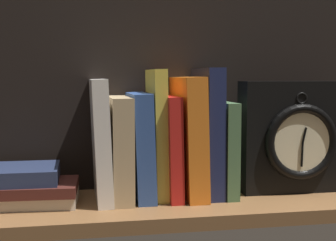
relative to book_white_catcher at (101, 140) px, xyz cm
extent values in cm
cube|color=brown|center=(13.28, -2.94, -12.74)|extent=(81.24, 25.03, 2.50)
cube|color=black|center=(13.28, 8.97, 9.16)|extent=(81.24, 1.20, 41.30)
cube|color=silver|center=(0.00, 0.00, 0.00)|extent=(3.74, 16.64, 23.07)
cube|color=tan|center=(3.66, 0.00, -1.68)|extent=(3.90, 16.30, 19.63)
cube|color=#2D4C8E|center=(7.64, 0.00, -1.33)|extent=(4.19, 15.14, 20.42)
cube|color=gold|center=(10.90, 0.00, 0.92)|extent=(2.88, 12.33, 24.87)
cube|color=red|center=(13.66, 0.00, -1.63)|extent=(2.92, 15.71, 19.77)
cube|color=orange|center=(17.17, 0.00, 0.20)|extent=(4.61, 16.74, 23.49)
cube|color=#192147|center=(21.06, 0.00, 1.07)|extent=(3.45, 14.29, 25.14)
cube|color=#476B44|center=(24.21, 0.00, -2.25)|extent=(2.50, 14.79, 18.49)
cube|color=black|center=(39.22, -0.61, -0.21)|extent=(22.55, 5.83, 22.55)
torus|color=black|center=(39.22, -3.93, -0.94)|extent=(15.27, 1.87, 15.27)
cylinder|color=beige|center=(39.22, -3.93, -0.94)|extent=(12.32, 0.60, 12.32)
cube|color=black|center=(39.55, -4.43, 0.53)|extent=(0.96, 0.30, 3.01)
cube|color=black|center=(39.17, -4.43, -3.35)|extent=(0.41, 0.30, 4.83)
torus|color=black|center=(39.22, -3.53, 7.70)|extent=(2.44, 0.44, 2.44)
cube|color=beige|center=(-13.10, -1.47, -10.39)|extent=(17.76, 12.21, 2.20)
cube|color=#471E19|center=(-13.46, -1.72, -8.32)|extent=(18.49, 13.15, 1.94)
cube|color=#232D4C|center=(-14.79, -0.83, -5.94)|extent=(13.88, 12.86, 2.83)
camera|label=1|loc=(-4.66, -92.89, 11.97)|focal=52.17mm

